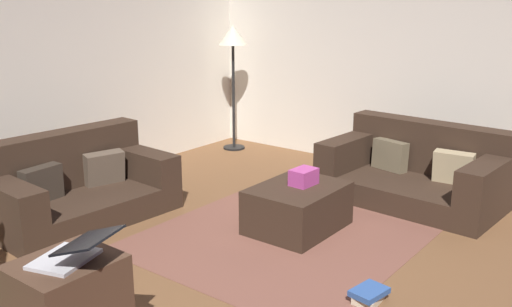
# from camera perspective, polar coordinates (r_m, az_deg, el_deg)

# --- Properties ---
(ground_plane) EXTENTS (6.40, 6.40, 0.00)m
(ground_plane) POSITION_cam_1_polar(r_m,az_deg,el_deg) (3.93, 3.12, -13.53)
(ground_plane) COLOR brown
(rear_partition) EXTENTS (6.40, 0.12, 2.60)m
(rear_partition) POSITION_cam_1_polar(r_m,az_deg,el_deg) (5.85, -23.21, 8.26)
(rear_partition) COLOR silver
(rear_partition) RESTS_ON ground_plane
(corner_partition) EXTENTS (0.12, 6.40, 2.60)m
(corner_partition) POSITION_cam_1_polar(r_m,az_deg,el_deg) (6.32, 19.88, 9.03)
(corner_partition) COLOR silver
(corner_partition) RESTS_ON ground_plane
(couch_left) EXTENTS (1.61, 0.96, 0.75)m
(couch_left) POSITION_cam_1_polar(r_m,az_deg,el_deg) (5.29, -17.62, -3.18)
(couch_left) COLOR #332319
(couch_left) RESTS_ON ground_plane
(couch_right) EXTENTS (1.05, 1.70, 0.73)m
(couch_right) POSITION_cam_1_polar(r_m,az_deg,el_deg) (5.70, 15.90, -1.78)
(couch_right) COLOR #332319
(couch_right) RESTS_ON ground_plane
(ottoman) EXTENTS (0.81, 0.62, 0.38)m
(ottoman) POSITION_cam_1_polar(r_m,az_deg,el_deg) (4.82, 4.20, -5.45)
(ottoman) COLOR #332319
(ottoman) RESTS_ON ground_plane
(gift_box) EXTENTS (0.23, 0.17, 0.14)m
(gift_box) POSITION_cam_1_polar(r_m,az_deg,el_deg) (4.78, 4.81, -2.36)
(gift_box) COLOR #B23F8C
(gift_box) RESTS_ON ottoman
(tv_remote) EXTENTS (0.13, 0.16, 0.02)m
(tv_remote) POSITION_cam_1_polar(r_m,az_deg,el_deg) (4.87, 5.17, -2.74)
(tv_remote) COLOR black
(tv_remote) RESTS_ON ottoman
(laptop) EXTENTS (0.42, 0.48, 0.18)m
(laptop) POSITION_cam_1_polar(r_m,az_deg,el_deg) (3.08, -17.87, -9.41)
(laptop) COLOR silver
(laptop) RESTS_ON side_table
(book_stack) EXTENTS (0.26, 0.21, 0.09)m
(book_stack) POSITION_cam_1_polar(r_m,az_deg,el_deg) (3.84, 11.25, -13.76)
(book_stack) COLOR beige
(book_stack) RESTS_ON ground_plane
(corner_lamp) EXTENTS (0.36, 0.36, 1.58)m
(corner_lamp) POSITION_cam_1_polar(r_m,az_deg,el_deg) (7.20, -2.33, 10.87)
(corner_lamp) COLOR black
(corner_lamp) RESTS_ON ground_plane
(area_rug) EXTENTS (2.60, 2.00, 0.01)m
(area_rug) POSITION_cam_1_polar(r_m,az_deg,el_deg) (4.89, 4.16, -7.50)
(area_rug) COLOR brown
(area_rug) RESTS_ON ground_plane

